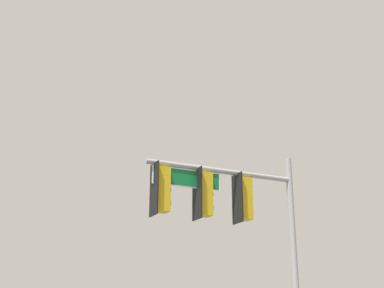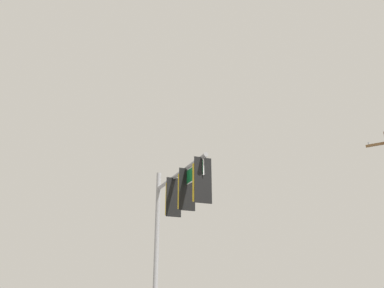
{
  "view_description": "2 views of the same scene",
  "coord_description": "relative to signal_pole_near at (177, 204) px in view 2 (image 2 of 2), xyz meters",
  "views": [
    {
      "loc": [
        -0.11,
        7.12,
        1.52
      ],
      "look_at": [
        -3.1,
        -4.74,
        5.74
      ],
      "focal_mm": 50.0,
      "sensor_mm": 36.0,
      "label": 1
    },
    {
      "loc": [
        7.43,
        -7.63,
        1.94
      ],
      "look_at": [
        -4.54,
        -5.04,
        6.61
      ],
      "focal_mm": 35.0,
      "sensor_mm": 36.0,
      "label": 2
    }
  ],
  "objects": [
    {
      "name": "signal_pole_near",
      "position": [
        0.0,
        0.0,
        0.0
      ],
      "size": [
        4.21,
        1.1,
        5.96
      ],
      "color": "gray",
      "rests_on": "ground_plane"
    }
  ]
}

